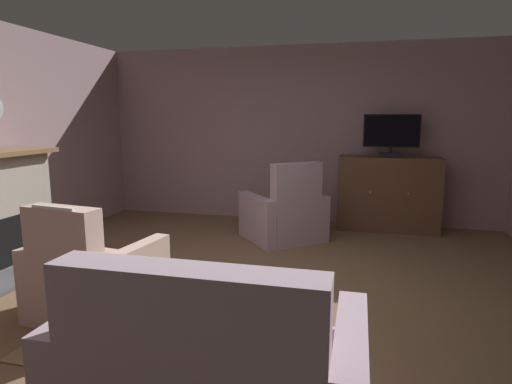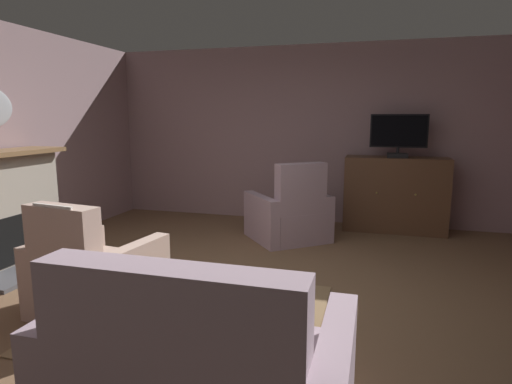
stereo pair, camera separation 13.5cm
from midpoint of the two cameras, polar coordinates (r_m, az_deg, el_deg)
name	(u,v)px [view 2 (the right image)]	position (r m, az deg, el deg)	size (l,w,h in m)	color
ground_plane	(240,305)	(3.90, -1.13, -14.84)	(6.68, 7.02, 0.04)	brown
wall_back	(304,135)	(6.73, 6.96, 7.59)	(6.68, 0.10, 2.69)	gray
rug_central	(193,316)	(3.67, -7.36, -16.17)	(2.06, 1.83, 0.01)	#8E704C
fireplace	(7,211)	(5.37, -29.71, -2.27)	(0.85, 1.41, 1.27)	#4C4C51
tv_cabinet	(395,196)	(6.40, 18.66, -0.53)	(1.41, 0.49, 1.06)	#402A1C
television	(399,134)	(6.26, 19.12, 7.28)	(0.76, 0.20, 0.60)	black
coffee_table	(243,289)	(3.24, -0.47, -12.79)	(0.95, 0.57, 0.41)	#422B19
tv_remote	(224,282)	(3.21, -3.07, -11.90)	(0.17, 0.05, 0.02)	black
folded_newspaper	(235,283)	(3.21, -1.56, -12.07)	(0.30, 0.22, 0.01)	silver
sofa_floral	(198,377)	(2.33, -6.04, -23.35)	(1.50, 0.87, 1.01)	#AD93A3
armchair_facing_sofa	(94,276)	(3.82, -19.92, -10.57)	(0.98, 0.95, 0.99)	#BC9E8E
armchair_in_far_corner	(290,216)	(5.68, 5.19, -3.21)	(1.26, 1.26, 1.06)	#AD93A3
cat	(133,255)	(4.98, -15.38, -8.11)	(0.31, 0.68, 0.22)	tan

